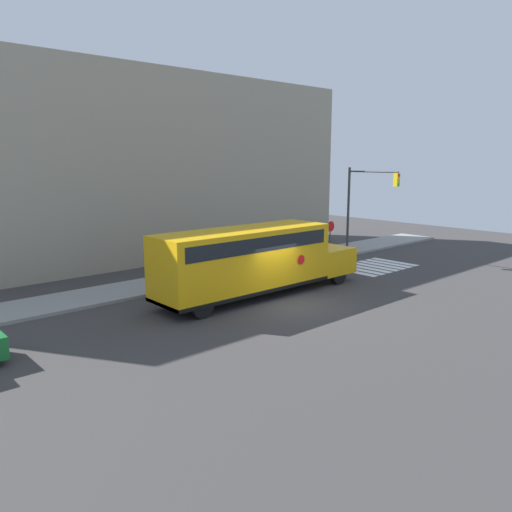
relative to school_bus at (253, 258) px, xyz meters
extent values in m
plane|color=#3A3838|center=(0.31, -1.82, -1.82)|extent=(60.00, 60.00, 0.00)
cube|color=gray|center=(0.31, 4.68, -1.74)|extent=(44.00, 3.00, 0.15)
cube|color=#9E937F|center=(0.31, 11.18, 3.99)|extent=(32.00, 4.00, 11.61)
cube|color=white|center=(7.76, 0.18, -1.81)|extent=(0.50, 3.20, 0.01)
cube|color=white|center=(8.46, 0.18, -1.81)|extent=(0.50, 3.20, 0.01)
cube|color=white|center=(9.16, 0.18, -1.81)|extent=(0.50, 3.20, 0.01)
cube|color=white|center=(9.86, 0.18, -1.81)|extent=(0.50, 3.20, 0.01)
cube|color=white|center=(10.56, 0.18, -1.81)|extent=(0.50, 3.20, 0.01)
cube|color=white|center=(11.26, 0.18, -1.81)|extent=(0.50, 3.20, 0.01)
cube|color=white|center=(11.96, 0.18, -1.81)|extent=(0.50, 3.20, 0.01)
cube|color=#EAA80F|center=(-0.51, 0.00, 0.01)|extent=(8.67, 2.50, 2.76)
cube|color=#EAA80F|center=(5.00, 0.00, -0.71)|extent=(2.34, 2.50, 1.31)
cube|color=black|center=(-0.51, 0.00, -1.29)|extent=(8.67, 2.54, 0.16)
cube|color=black|center=(-0.51, 0.00, 0.84)|extent=(7.98, 2.53, 0.64)
cylinder|color=red|center=(1.87, -1.29, -0.13)|extent=(0.44, 0.02, 0.44)
cylinder|color=black|center=(4.88, 1.08, -1.32)|extent=(1.00, 0.30, 1.00)
cylinder|color=black|center=(4.88, -1.08, -1.32)|extent=(1.00, 0.30, 1.00)
cylinder|color=black|center=(-3.65, 1.08, -1.32)|extent=(1.00, 0.30, 1.00)
cylinder|color=black|center=(-3.65, -1.08, -1.32)|extent=(1.00, 0.30, 1.00)
cylinder|color=#38383A|center=(9.82, 3.63, -0.76)|extent=(0.07, 0.07, 2.12)
cylinder|color=red|center=(9.82, 3.58, 0.26)|extent=(0.67, 0.03, 0.67)
cylinder|color=#38383A|center=(11.45, 3.50, 1.08)|extent=(0.16, 0.16, 5.79)
cylinder|color=#38383A|center=(11.45, 1.70, 3.72)|extent=(0.10, 3.61, 0.10)
cube|color=yellow|center=(11.45, -0.01, 3.27)|extent=(0.28, 0.28, 0.80)
cylinder|color=red|center=(11.45, -0.16, 3.53)|extent=(0.18, 0.02, 0.18)
cylinder|color=#EAB214|center=(11.45, -0.16, 3.27)|extent=(0.18, 0.02, 0.18)
cylinder|color=green|center=(11.45, -0.16, 3.01)|extent=(0.18, 0.02, 0.18)
camera|label=1|loc=(-14.80, -16.80, 4.38)|focal=35.00mm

